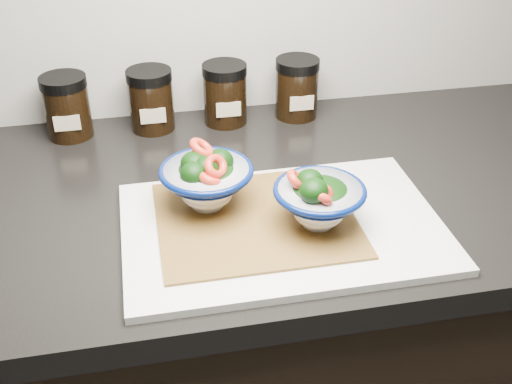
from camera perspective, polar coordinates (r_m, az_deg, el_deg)
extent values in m
cube|color=black|center=(1.03, 0.35, -0.45)|extent=(3.50, 0.60, 0.04)
cube|color=silver|center=(0.91, 2.35, -3.13)|extent=(0.45, 0.30, 0.01)
cube|color=olive|center=(0.92, 0.00, -2.43)|extent=(0.28, 0.24, 0.00)
cylinder|color=white|center=(0.94, -4.32, -0.86)|extent=(0.05, 0.05, 0.01)
ellipsoid|color=white|center=(0.94, -4.35, -0.10)|extent=(0.08, 0.08, 0.03)
torus|color=#04144B|center=(0.92, -4.45, 1.89)|extent=(0.14, 0.14, 0.01)
torus|color=#04144B|center=(0.92, -4.41, 1.15)|extent=(0.11, 0.11, 0.00)
ellipsoid|color=black|center=(0.92, -4.42, 1.36)|extent=(0.10, 0.10, 0.05)
ellipsoid|color=black|center=(0.90, -4.50, 2.06)|extent=(0.04, 0.04, 0.04)
cylinder|color=#477233|center=(0.91, -4.46, 1.33)|extent=(0.01, 0.01, 0.02)
ellipsoid|color=black|center=(0.90, -5.57, 1.57)|extent=(0.04, 0.04, 0.04)
cylinder|color=#477233|center=(0.90, -5.52, 0.84)|extent=(0.01, 0.02, 0.03)
ellipsoid|color=black|center=(0.91, -5.49, 2.51)|extent=(0.04, 0.04, 0.04)
cylinder|color=#477233|center=(0.92, -5.45, 1.75)|extent=(0.02, 0.01, 0.03)
ellipsoid|color=black|center=(0.92, -3.24, 2.69)|extent=(0.04, 0.04, 0.04)
cylinder|color=#477233|center=(0.93, -3.21, 1.93)|extent=(0.02, 0.01, 0.03)
torus|color=red|center=(0.90, -4.44, 1.83)|extent=(0.05, 0.06, 0.05)
torus|color=red|center=(0.91, -5.33, 2.20)|extent=(0.05, 0.04, 0.05)
torus|color=red|center=(0.92, -4.86, 3.90)|extent=(0.06, 0.06, 0.04)
torus|color=red|center=(0.89, -4.19, 1.19)|extent=(0.06, 0.06, 0.03)
torus|color=red|center=(0.89, -3.60, 2.29)|extent=(0.06, 0.05, 0.04)
cylinder|color=#CCBC8E|center=(0.91, -3.55, 2.48)|extent=(0.02, 0.02, 0.01)
cylinder|color=#CCBC8E|center=(0.91, -5.99, 2.51)|extent=(0.02, 0.02, 0.01)
cylinder|color=white|center=(0.91, 5.53, -2.52)|extent=(0.04, 0.04, 0.01)
ellipsoid|color=white|center=(0.90, 5.58, -1.79)|extent=(0.07, 0.07, 0.03)
torus|color=#04144B|center=(0.88, 5.70, 0.13)|extent=(0.13, 0.13, 0.01)
torus|color=#04144B|center=(0.89, 5.65, -0.59)|extent=(0.11, 0.11, 0.00)
ellipsoid|color=black|center=(0.88, 5.67, -0.38)|extent=(0.09, 0.09, 0.04)
ellipsoid|color=black|center=(0.85, 5.14, 0.12)|extent=(0.04, 0.04, 0.03)
cylinder|color=#477233|center=(0.85, 5.10, -0.65)|extent=(0.01, 0.01, 0.03)
ellipsoid|color=black|center=(0.88, 4.80, 0.94)|extent=(0.04, 0.04, 0.03)
cylinder|color=#477233|center=(0.89, 4.76, 0.20)|extent=(0.01, 0.01, 0.02)
ellipsoid|color=black|center=(0.89, 4.74, 0.88)|extent=(0.04, 0.04, 0.03)
cylinder|color=#477233|center=(0.90, 4.70, 0.10)|extent=(0.01, 0.02, 0.03)
torus|color=red|center=(0.86, 5.58, 0.08)|extent=(0.04, 0.04, 0.03)
torus|color=red|center=(0.85, 5.75, -0.35)|extent=(0.05, 0.04, 0.04)
torus|color=red|center=(0.84, 5.65, -0.52)|extent=(0.05, 0.05, 0.04)
torus|color=red|center=(0.88, 3.55, 1.11)|extent=(0.04, 0.05, 0.05)
cylinder|color=#CCBC8E|center=(0.87, 4.94, 0.41)|extent=(0.02, 0.02, 0.01)
cylinder|color=black|center=(1.20, -16.40, 6.90)|extent=(0.08, 0.08, 0.09)
cylinder|color=black|center=(1.17, -16.82, 9.38)|extent=(0.08, 0.08, 0.02)
cube|color=#C6B793|center=(1.16, -16.45, 5.88)|extent=(0.05, 0.00, 0.03)
cylinder|color=black|center=(1.19, -9.28, 7.69)|extent=(0.08, 0.08, 0.09)
cylinder|color=black|center=(1.17, -9.52, 10.21)|extent=(0.08, 0.08, 0.02)
cube|color=#C6B793|center=(1.16, -9.14, 6.69)|extent=(0.04, 0.00, 0.03)
cylinder|color=black|center=(1.20, -2.76, 8.32)|extent=(0.08, 0.08, 0.09)
cylinder|color=black|center=(1.18, -2.83, 10.83)|extent=(0.08, 0.08, 0.02)
cube|color=#C6B793|center=(1.17, -2.45, 7.34)|extent=(0.04, 0.00, 0.03)
cylinder|color=black|center=(1.23, 3.63, 8.83)|extent=(0.08, 0.08, 0.09)
cylinder|color=black|center=(1.20, 3.73, 11.29)|extent=(0.08, 0.08, 0.02)
cube|color=#C6B793|center=(1.19, 4.10, 7.88)|extent=(0.05, 0.00, 0.03)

